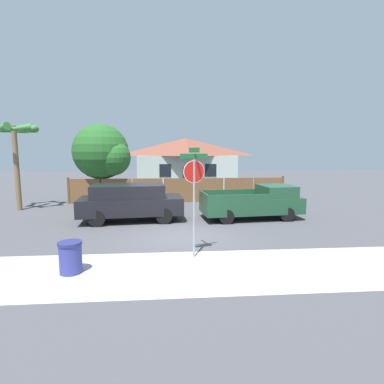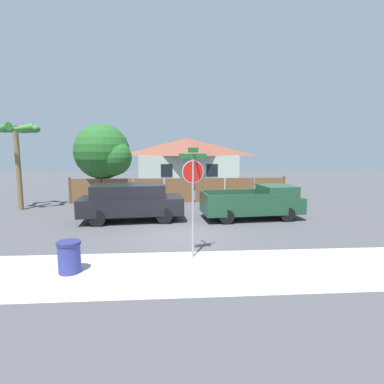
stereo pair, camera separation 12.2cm
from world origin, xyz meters
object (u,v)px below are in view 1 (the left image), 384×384
Objects in this scene: red_suv at (131,201)px; orange_pickup at (255,202)px; house at (186,162)px; oak_tree at (103,153)px; trash_bin at (71,257)px; stop_sign at (194,184)px; palm_tree at (14,137)px.

red_suv reaches higher than orange_pickup.
house is 1.89× the size of red_suv.
oak_tree is at bearing 140.09° from orange_pickup.
trash_bin is (-0.88, -6.28, -0.53)m from red_suv.
trash_bin is at bearing -143.53° from orange_pickup.
orange_pickup is (6.14, 0.02, -0.16)m from red_suv.
stop_sign is (-3.50, -5.30, 1.54)m from orange_pickup.
house is 1.89× the size of orange_pickup.
oak_tree is 12.60m from trash_bin.
orange_pickup is 5.66× the size of trash_bin.
oak_tree reaches higher than house.
orange_pickup is at bearing -14.09° from palm_tree.
stop_sign is at bearing 15.88° from trash_bin.
stop_sign is at bearing -68.93° from red_suv.
stop_sign is at bearing -128.92° from orange_pickup.
house reaches higher than red_suv.
palm_tree is at bearing 148.79° from red_suv.
oak_tree reaches higher than orange_pickup.
oak_tree is (-6.00, -8.51, 0.85)m from house.
stop_sign is at bearing -92.70° from house.
trash_bin is at bearing -82.70° from oak_tree.
orange_pickup is 1.45× the size of stop_sign.
palm_tree is at bearing 121.57° from trash_bin.
oak_tree is 1.06× the size of palm_tree.
palm_tree is 0.97× the size of red_suv.
oak_tree is at bearing 107.02° from red_suv.
house is 2.75× the size of stop_sign.
stop_sign is at bearing -42.31° from palm_tree.
oak_tree is at bearing -125.19° from house.
house reaches higher than trash_bin.
palm_tree reaches higher than orange_pickup.
trash_bin is (5.86, -9.53, -3.72)m from palm_tree.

